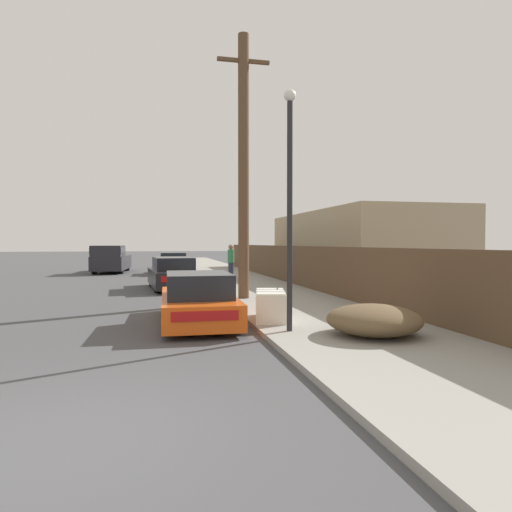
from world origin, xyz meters
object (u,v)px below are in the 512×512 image
at_px(discarded_fridge, 270,305).
at_px(car_parked_far, 174,264).
at_px(pickup_truck, 111,259).
at_px(utility_pole, 244,165).
at_px(street_lamp, 290,193).
at_px(brush_pile, 374,320).
at_px(parked_sports_car_red, 198,300).
at_px(car_parked_mid, 173,274).
at_px(pedestrian, 231,261).

bearing_deg(discarded_fridge, car_parked_far, 107.52).
height_order(car_parked_far, pickup_truck, pickup_truck).
distance_m(utility_pole, street_lamp, 6.19).
bearing_deg(brush_pile, car_parked_far, 98.50).
bearing_deg(discarded_fridge, street_lamp, -75.60).
relative_size(parked_sports_car_red, car_parked_far, 1.00).
xyz_separation_m(discarded_fridge, utility_pole, (0.18, 4.48, 4.20)).
height_order(parked_sports_car_red, utility_pole, utility_pole).
xyz_separation_m(parked_sports_car_red, car_parked_far, (0.10, 18.89, 0.07)).
height_order(discarded_fridge, car_parked_mid, car_parked_mid).
xyz_separation_m(discarded_fridge, pedestrian, (1.05, 12.52, 0.59)).
bearing_deg(pickup_truck, discarded_fridge, 108.49).
relative_size(brush_pile, pedestrian, 1.08).
distance_m(street_lamp, brush_pile, 3.17).
relative_size(utility_pole, brush_pile, 4.56).
bearing_deg(discarded_fridge, utility_pole, 100.33).
xyz_separation_m(discarded_fridge, car_parked_mid, (-2.05, 9.35, 0.18)).
bearing_deg(car_parked_mid, discarded_fridge, -82.33).
bearing_deg(car_parked_far, pickup_truck, 157.36).
xyz_separation_m(discarded_fridge, street_lamp, (0.04, -1.49, 2.60)).
xyz_separation_m(car_parked_far, pickup_truck, (-4.12, 1.91, 0.28)).
bearing_deg(car_parked_mid, pedestrian, 41.06).
relative_size(pickup_truck, brush_pile, 2.84).
bearing_deg(pickup_truck, utility_pole, 112.81).
bearing_deg(brush_pile, utility_pole, 101.83).
xyz_separation_m(brush_pile, pedestrian, (-0.56, 14.83, 0.63)).
bearing_deg(street_lamp, parked_sports_car_red, 131.51).
relative_size(discarded_fridge, brush_pile, 0.85).
xyz_separation_m(parked_sports_car_red, utility_pole, (1.92, 3.96, 4.10)).
bearing_deg(brush_pile, parked_sports_car_red, 139.82).
xyz_separation_m(car_parked_far, brush_pile, (3.24, -21.71, -0.22)).
bearing_deg(pickup_truck, street_lamp, 107.65).
relative_size(car_parked_mid, car_parked_far, 1.05).
relative_size(car_parked_mid, brush_pile, 2.44).
bearing_deg(parked_sports_car_red, car_parked_mid, 93.16).
bearing_deg(pickup_truck, parked_sports_car_red, 104.31).
xyz_separation_m(car_parked_mid, brush_pile, (3.65, -11.65, -0.22)).
height_order(car_parked_mid, brush_pile, car_parked_mid).
height_order(street_lamp, pedestrian, street_lamp).
relative_size(discarded_fridge, car_parked_mid, 0.35).
height_order(parked_sports_car_red, street_lamp, street_lamp).
bearing_deg(brush_pile, pickup_truck, 107.31).
xyz_separation_m(discarded_fridge, parked_sports_car_red, (-1.74, 0.52, 0.10)).
height_order(brush_pile, pedestrian, pedestrian).
height_order(discarded_fridge, parked_sports_car_red, parked_sports_car_red).
bearing_deg(discarded_fridge, car_parked_mid, 115.04).
relative_size(parked_sports_car_red, car_parked_mid, 0.96).
bearing_deg(utility_pole, street_lamp, -91.34).
bearing_deg(discarded_fridge, brush_pile, -42.44).
relative_size(discarded_fridge, pickup_truck, 0.30).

